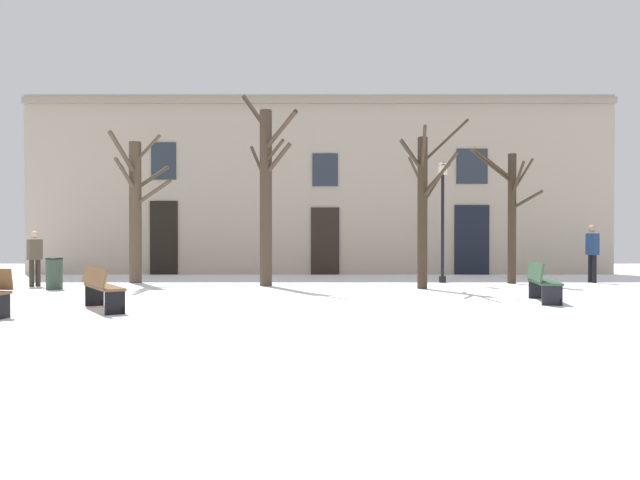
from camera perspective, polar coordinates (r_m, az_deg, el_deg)
ground_plane at (r=13.19m, az=-0.01°, el=-6.20°), size 35.49×35.49×0.00m
building_facade at (r=23.28m, az=0.05°, el=5.29°), size 22.18×0.60×6.77m
tree_foreground at (r=17.45m, az=9.73°, el=3.32°), size 2.02×2.51×4.78m
tree_right_of_center at (r=18.19m, az=-4.92°, el=4.67°), size 1.86×2.46×5.85m
tree_near_facade at (r=19.84m, az=17.47°, el=2.47°), size 2.11×1.08×4.12m
tree_left_of_center at (r=20.05m, az=-16.67°, el=3.06°), size 1.63×2.50×4.62m
streetlamp at (r=19.70m, az=11.43°, el=2.90°), size 0.30×0.30×3.83m
litter_bin at (r=18.57m, az=-23.39°, el=-2.88°), size 0.47×0.47×0.87m
bench_facing_shops at (r=14.89m, az=20.04°, el=-3.67°), size 0.72×1.63×0.91m
bench_by_litter_bin at (r=13.28m, az=-19.58°, el=-4.12°), size 1.37×1.77×0.89m
person_crossing_plaza at (r=21.10m, az=24.10°, el=-0.87°), size 0.31×0.42×1.83m
person_near_bench at (r=19.81m, az=-24.90°, el=-1.35°), size 0.42×0.43×1.63m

